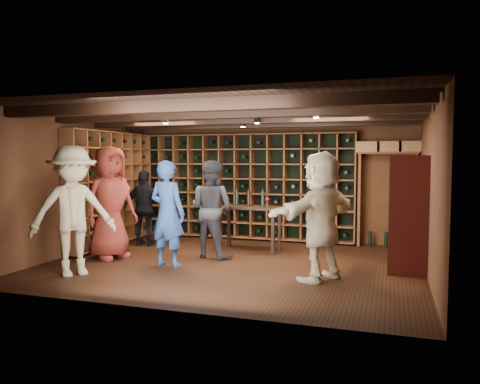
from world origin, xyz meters
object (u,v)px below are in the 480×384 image
(display_cabinet, at_px, (407,217))
(guest_beige, at_px, (321,216))
(man_grey_suit, at_px, (211,209))
(guest_woman_black, at_px, (145,208))
(tasting_table, at_px, (250,211))
(guest_red_floral, at_px, (111,203))
(man_blue_shirt, at_px, (167,213))
(guest_khaki, at_px, (73,211))

(display_cabinet, height_order, guest_beige, guest_beige)
(man_grey_suit, height_order, guest_beige, guest_beige)
(man_grey_suit, distance_m, guest_woman_black, 1.76)
(man_grey_suit, height_order, tasting_table, man_grey_suit)
(display_cabinet, relative_size, tasting_table, 1.54)
(guest_red_floral, bearing_deg, man_grey_suit, -45.38)
(man_grey_suit, relative_size, tasting_table, 1.50)
(guest_red_floral, xyz_separation_m, tasting_table, (2.10, 1.40, -0.22))
(man_blue_shirt, bearing_deg, man_grey_suit, -106.83)
(man_grey_suit, relative_size, guest_beige, 0.93)
(display_cabinet, distance_m, guest_woman_black, 4.96)
(display_cabinet, height_order, man_blue_shirt, display_cabinet)
(man_blue_shirt, distance_m, guest_woman_black, 1.92)
(display_cabinet, height_order, guest_khaki, guest_khaki)
(guest_khaki, xyz_separation_m, tasting_table, (1.95, 2.60, -0.21))
(man_blue_shirt, xyz_separation_m, guest_red_floral, (-1.20, 0.22, 0.12))
(display_cabinet, relative_size, guest_beige, 0.95)
(man_grey_suit, xyz_separation_m, guest_red_floral, (-1.62, -0.65, 0.12))
(guest_red_floral, distance_m, guest_beige, 3.69)
(tasting_table, bearing_deg, guest_woman_black, -173.68)
(guest_red_floral, relative_size, guest_khaki, 1.01)
(display_cabinet, bearing_deg, man_grey_suit, 176.67)
(display_cabinet, bearing_deg, guest_khaki, -160.68)
(guest_beige, height_order, tasting_table, guest_beige)
(man_grey_suit, relative_size, guest_woman_black, 1.13)
(guest_red_floral, height_order, tasting_table, guest_red_floral)
(display_cabinet, height_order, guest_red_floral, guest_red_floral)
(guest_beige, bearing_deg, man_blue_shirt, -61.97)
(man_grey_suit, height_order, guest_woman_black, man_grey_suit)
(guest_khaki, bearing_deg, man_blue_shirt, -6.73)
(guest_red_floral, bearing_deg, man_blue_shirt, -77.73)
(tasting_table, bearing_deg, man_grey_suit, -120.13)
(man_grey_suit, height_order, guest_khaki, guest_khaki)
(man_blue_shirt, bearing_deg, guest_khaki, 51.34)
(guest_khaki, height_order, tasting_table, guest_khaki)
(guest_red_floral, relative_size, guest_woman_black, 1.29)
(guest_khaki, bearing_deg, man_grey_suit, 2.03)
(guest_beige, bearing_deg, tasting_table, -107.16)
(guest_woman_black, height_order, guest_khaki, guest_khaki)
(display_cabinet, distance_m, man_grey_suit, 3.24)
(guest_beige, bearing_deg, guest_red_floral, -64.60)
(man_grey_suit, bearing_deg, guest_woman_black, -6.53)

